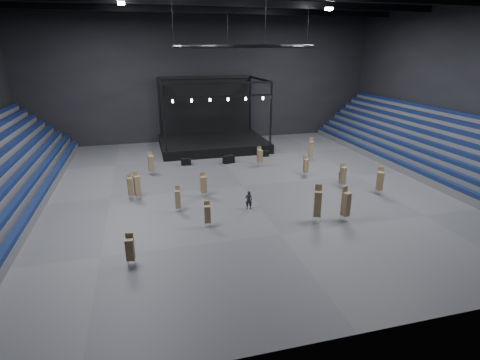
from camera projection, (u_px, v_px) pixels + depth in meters
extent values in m
plane|color=#49494B|center=(243.00, 186.00, 36.96)|extent=(50.00, 50.00, 0.00)
cube|color=black|center=(204.00, 77.00, 53.12)|extent=(50.00, 0.20, 18.00)
cube|color=black|center=(382.00, 151.00, 14.82)|extent=(50.00, 0.20, 18.00)
cube|color=black|center=(468.00, 87.00, 39.98)|extent=(0.20, 42.00, 18.00)
cube|color=#515254|center=(0.00, 204.00, 31.69)|extent=(7.20, 40.00, 0.75)
cube|color=black|center=(41.00, 194.00, 32.29)|extent=(0.59, 40.00, 0.40)
cube|color=black|center=(28.00, 187.00, 31.82)|extent=(0.59, 40.00, 0.40)
cube|color=black|center=(14.00, 180.00, 31.36)|extent=(0.59, 40.00, 0.40)
cube|color=black|center=(0.00, 172.00, 30.89)|extent=(0.59, 40.00, 0.40)
cube|color=#515254|center=(427.00, 166.00, 41.98)|extent=(7.20, 40.00, 0.75)
cube|color=black|center=(402.00, 163.00, 41.00)|extent=(0.59, 40.00, 0.40)
cube|color=#515254|center=(430.00, 163.00, 41.96)|extent=(6.30, 40.00, 1.50)
cube|color=black|center=(410.00, 156.00, 40.97)|extent=(0.59, 40.00, 0.40)
cube|color=#515254|center=(434.00, 159.00, 41.95)|extent=(5.40, 40.00, 2.25)
cube|color=black|center=(418.00, 149.00, 40.93)|extent=(0.59, 40.00, 0.40)
cube|color=#515254|center=(438.00, 156.00, 41.93)|extent=(4.50, 40.00, 3.00)
cube|color=black|center=(426.00, 142.00, 40.90)|extent=(0.59, 40.00, 0.40)
cube|color=#515254|center=(442.00, 152.00, 41.91)|extent=(3.60, 40.00, 3.75)
cube|color=black|center=(434.00, 135.00, 40.87)|extent=(0.59, 40.00, 0.40)
cube|color=#515254|center=(446.00, 149.00, 41.90)|extent=(2.70, 40.00, 4.50)
cube|color=black|center=(443.00, 128.00, 40.84)|extent=(0.59, 40.00, 0.40)
cube|color=#515254|center=(450.00, 145.00, 41.88)|extent=(1.80, 40.00, 5.25)
cube|color=black|center=(451.00, 120.00, 40.80)|extent=(0.59, 40.00, 0.40)
cube|color=#515254|center=(454.00, 142.00, 41.87)|extent=(0.90, 40.00, 6.00)
cube|color=black|center=(459.00, 113.00, 40.77)|extent=(0.59, 40.00, 0.40)
cube|color=black|center=(213.00, 144.00, 50.90)|extent=(14.00, 10.00, 1.20)
cube|color=black|center=(206.00, 105.00, 53.74)|extent=(13.30, 0.30, 8.00)
cylinder|color=black|center=(164.00, 119.00, 43.62)|extent=(0.24, 0.24, 7.80)
cylinder|color=black|center=(159.00, 107.00, 52.01)|extent=(0.24, 0.24, 7.80)
cylinder|color=black|center=(271.00, 114.00, 46.79)|extent=(0.24, 0.24, 7.80)
cylinder|color=black|center=(250.00, 104.00, 55.18)|extent=(0.24, 0.24, 7.80)
cube|color=black|center=(219.00, 83.00, 43.91)|extent=(13.40, 0.25, 0.25)
cube|color=black|center=(205.00, 78.00, 52.30)|extent=(13.40, 0.25, 0.25)
cube|color=black|center=(219.00, 96.00, 44.41)|extent=(13.40, 0.20, 0.20)
cylinder|color=white|center=(173.00, 101.00, 43.22)|extent=(0.24, 0.24, 0.35)
cylinder|color=white|center=(191.00, 101.00, 43.75)|extent=(0.24, 0.24, 0.35)
cylinder|color=white|center=(210.00, 100.00, 44.28)|extent=(0.24, 0.24, 0.35)
cylinder|color=white|center=(228.00, 99.00, 44.81)|extent=(0.24, 0.24, 0.35)
cylinder|color=white|center=(246.00, 99.00, 45.33)|extent=(0.24, 0.24, 0.35)
cylinder|color=white|center=(263.00, 98.00, 45.86)|extent=(0.24, 0.24, 0.35)
torus|color=black|center=(243.00, 47.00, 32.64)|extent=(12.30, 12.30, 0.30)
cylinder|color=black|center=(308.00, 17.00, 33.25)|extent=(0.04, 0.04, 5.00)
cylinder|color=black|center=(228.00, 20.00, 37.28)|extent=(0.04, 0.04, 5.00)
cylinder|color=black|center=(172.00, 14.00, 30.37)|extent=(0.04, 0.04, 5.00)
cylinder|color=black|center=(266.00, 9.00, 26.34)|extent=(0.04, 0.04, 5.00)
cube|color=black|center=(225.00, 3.00, 37.63)|extent=(49.00, 0.35, 0.70)
cube|color=black|center=(211.00, 10.00, 44.92)|extent=(49.00, 0.35, 0.70)
cube|color=white|center=(121.00, 3.00, 32.69)|extent=(0.60, 0.60, 0.25)
cube|color=white|center=(329.00, 9.00, 37.50)|extent=(0.60, 0.60, 0.25)
cube|color=black|center=(186.00, 162.00, 43.59)|extent=(1.22, 0.78, 0.76)
cube|color=black|center=(229.00, 159.00, 44.33)|extent=(1.48, 1.03, 0.89)
cube|color=black|center=(264.00, 153.00, 47.04)|extent=(1.14, 0.59, 0.75)
cylinder|color=silver|center=(150.00, 173.00, 40.03)|extent=(0.03, 0.03, 0.46)
cylinder|color=silver|center=(150.00, 172.00, 40.43)|extent=(0.03, 0.03, 0.46)
cylinder|color=silver|center=(154.00, 173.00, 40.13)|extent=(0.03, 0.03, 0.46)
cylinder|color=silver|center=(154.00, 172.00, 40.53)|extent=(0.03, 0.03, 0.46)
cube|color=tan|center=(151.00, 163.00, 39.93)|extent=(0.63, 0.63, 1.65)
cube|color=tan|center=(150.00, 156.00, 39.87)|extent=(0.53, 0.15, 0.91)
cylinder|color=silver|center=(315.00, 220.00, 29.12)|extent=(0.03, 0.03, 0.45)
cylinder|color=silver|center=(313.00, 218.00, 29.52)|extent=(0.03, 0.03, 0.45)
cylinder|color=silver|center=(320.00, 219.00, 29.23)|extent=(0.03, 0.03, 0.45)
cylinder|color=silver|center=(318.00, 217.00, 29.62)|extent=(0.03, 0.03, 0.45)
cube|color=tan|center=(318.00, 204.00, 28.96)|extent=(0.71, 0.71, 2.06)
cube|color=tan|center=(318.00, 191.00, 28.84)|extent=(0.51, 0.26, 1.13)
cylinder|color=silver|center=(202.00, 195.00, 34.02)|extent=(0.03, 0.03, 0.44)
cylinder|color=silver|center=(201.00, 194.00, 34.40)|extent=(0.03, 0.03, 0.44)
cylinder|color=silver|center=(206.00, 195.00, 34.12)|extent=(0.03, 0.03, 0.44)
cylinder|color=silver|center=(206.00, 193.00, 34.50)|extent=(0.03, 0.03, 0.44)
cube|color=tan|center=(203.00, 184.00, 33.94)|extent=(0.58, 0.58, 1.52)
cube|color=tan|center=(202.00, 176.00, 33.89)|extent=(0.50, 0.13, 0.84)
cylinder|color=silver|center=(206.00, 226.00, 28.26)|extent=(0.03, 0.03, 0.39)
cylinder|color=silver|center=(205.00, 224.00, 28.59)|extent=(0.03, 0.03, 0.39)
cylinder|color=silver|center=(211.00, 225.00, 28.35)|extent=(0.03, 0.03, 0.39)
cylinder|color=silver|center=(210.00, 223.00, 28.68)|extent=(0.03, 0.03, 0.39)
cube|color=tan|center=(207.00, 214.00, 28.18)|extent=(0.51, 0.51, 1.34)
cube|color=tan|center=(207.00, 206.00, 28.16)|extent=(0.45, 0.10, 0.74)
cylinder|color=silver|center=(304.00, 175.00, 39.76)|extent=(0.03, 0.03, 0.37)
cylinder|color=silver|center=(303.00, 174.00, 40.08)|extent=(0.03, 0.03, 0.37)
cylinder|color=silver|center=(307.00, 174.00, 39.84)|extent=(0.03, 0.03, 0.37)
cylinder|color=silver|center=(306.00, 173.00, 40.16)|extent=(0.03, 0.03, 0.37)
cube|color=tan|center=(306.00, 166.00, 39.66)|extent=(0.51, 0.51, 1.45)
cube|color=tan|center=(305.00, 159.00, 39.59)|extent=(0.43, 0.13, 0.80)
cylinder|color=silver|center=(129.00, 197.00, 33.72)|extent=(0.03, 0.03, 0.35)
cylinder|color=silver|center=(129.00, 196.00, 34.02)|extent=(0.03, 0.03, 0.35)
cylinder|color=silver|center=(133.00, 197.00, 33.80)|extent=(0.03, 0.03, 0.35)
cylinder|color=silver|center=(133.00, 196.00, 34.10)|extent=(0.03, 0.03, 0.35)
cube|color=tan|center=(130.00, 186.00, 33.59)|extent=(0.50, 0.50, 1.61)
cube|color=tan|center=(129.00, 178.00, 33.48)|extent=(0.40, 0.14, 0.88)
cylinder|color=silver|center=(343.00, 219.00, 29.25)|extent=(0.03, 0.03, 0.45)
cylinder|color=silver|center=(341.00, 217.00, 29.64)|extent=(0.03, 0.03, 0.45)
cylinder|color=silver|center=(348.00, 219.00, 29.35)|extent=(0.03, 0.03, 0.45)
cylinder|color=silver|center=(346.00, 217.00, 29.74)|extent=(0.03, 0.03, 0.45)
cube|color=tan|center=(346.00, 204.00, 29.10)|extent=(0.69, 0.69, 1.91)
cube|color=tan|center=(345.00, 192.00, 28.98)|extent=(0.51, 0.24, 1.05)
cylinder|color=silver|center=(309.00, 159.00, 45.32)|extent=(0.03, 0.03, 0.44)
cylinder|color=silver|center=(308.00, 158.00, 45.70)|extent=(0.03, 0.03, 0.44)
cylinder|color=silver|center=(313.00, 159.00, 45.42)|extent=(0.03, 0.03, 0.44)
cylinder|color=silver|center=(311.00, 158.00, 45.80)|extent=(0.03, 0.03, 0.44)
cube|color=tan|center=(311.00, 149.00, 45.17)|extent=(0.69, 0.69, 1.88)
cube|color=tan|center=(311.00, 141.00, 45.08)|extent=(0.50, 0.25, 1.04)
cylinder|color=silver|center=(128.00, 264.00, 23.20)|extent=(0.03, 0.03, 0.41)
cylinder|color=silver|center=(128.00, 261.00, 23.55)|extent=(0.03, 0.03, 0.41)
cylinder|color=silver|center=(135.00, 263.00, 23.29)|extent=(0.03, 0.03, 0.41)
cylinder|color=silver|center=(135.00, 260.00, 23.65)|extent=(0.03, 0.03, 0.41)
cube|color=tan|center=(130.00, 249.00, 23.12)|extent=(0.56, 0.56, 1.41)
cube|color=tan|center=(130.00, 238.00, 23.10)|extent=(0.48, 0.13, 0.77)
cylinder|color=silver|center=(136.00, 198.00, 33.43)|extent=(0.03, 0.03, 0.41)
cylinder|color=silver|center=(136.00, 197.00, 33.78)|extent=(0.03, 0.03, 0.41)
cylinder|color=silver|center=(140.00, 198.00, 33.52)|extent=(0.03, 0.03, 0.41)
cylinder|color=silver|center=(140.00, 196.00, 33.87)|extent=(0.03, 0.03, 0.41)
cube|color=tan|center=(137.00, 186.00, 33.28)|extent=(0.63, 0.63, 1.82)
cube|color=tan|center=(135.00, 176.00, 33.15)|extent=(0.46, 0.22, 1.00)
cylinder|color=silver|center=(259.00, 165.00, 42.97)|extent=(0.03, 0.03, 0.44)
cylinder|color=silver|center=(257.00, 164.00, 43.36)|extent=(0.03, 0.03, 0.44)
cylinder|color=silver|center=(262.00, 165.00, 43.07)|extent=(0.03, 0.03, 0.44)
cylinder|color=silver|center=(261.00, 164.00, 43.46)|extent=(0.03, 0.03, 0.44)
cube|color=tan|center=(260.00, 156.00, 42.90)|extent=(0.60, 0.60, 1.47)
cube|color=tan|center=(259.00, 150.00, 42.86)|extent=(0.51, 0.13, 0.81)
cylinder|color=silver|center=(341.00, 186.00, 36.34)|extent=(0.03, 0.03, 0.39)
cylinder|color=silver|center=(339.00, 185.00, 36.68)|extent=(0.03, 0.03, 0.39)
cylinder|color=silver|center=(345.00, 186.00, 36.43)|extent=(0.03, 0.03, 0.39)
cylinder|color=silver|center=(343.00, 185.00, 36.77)|extent=(0.03, 0.03, 0.39)
cube|color=tan|center=(343.00, 176.00, 36.21)|extent=(0.54, 0.54, 1.68)
cube|color=tan|center=(342.00, 167.00, 36.12)|extent=(0.45, 0.14, 0.92)
cylinder|color=silver|center=(177.00, 211.00, 30.95)|extent=(0.03, 0.03, 0.34)
cylinder|color=silver|center=(176.00, 209.00, 31.24)|extent=(0.03, 0.03, 0.34)
cylinder|color=silver|center=(181.00, 210.00, 31.02)|extent=(0.03, 0.03, 0.34)
cylinder|color=silver|center=(180.00, 209.00, 31.32)|extent=(0.03, 0.03, 0.34)
cube|color=tan|center=(178.00, 199.00, 30.82)|extent=(0.49, 0.49, 1.54)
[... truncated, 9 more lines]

